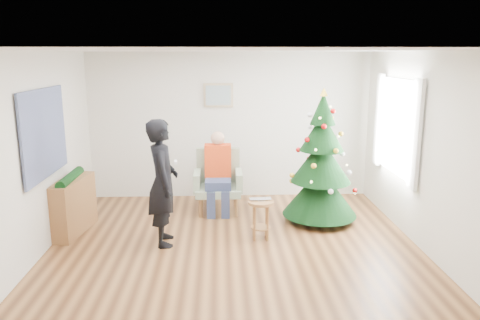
{
  "coord_description": "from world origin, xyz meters",
  "views": [
    {
      "loc": [
        -0.18,
        -5.81,
        2.55
      ],
      "look_at": [
        0.1,
        0.6,
        1.1
      ],
      "focal_mm": 35.0,
      "sensor_mm": 36.0,
      "label": 1
    }
  ],
  "objects_px": {
    "armchair": "(218,189)",
    "standing_man": "(163,183)",
    "console": "(73,206)",
    "christmas_tree": "(321,163)",
    "stool": "(261,219)"
  },
  "relations": [
    {
      "from": "armchair",
      "to": "standing_man",
      "type": "relative_size",
      "value": 0.59
    },
    {
      "from": "standing_man",
      "to": "console",
      "type": "xyz_separation_m",
      "value": [
        -1.37,
        0.46,
        -0.46
      ]
    },
    {
      "from": "christmas_tree",
      "to": "stool",
      "type": "bearing_deg",
      "value": -145.3
    },
    {
      "from": "standing_man",
      "to": "console",
      "type": "relative_size",
      "value": 1.73
    },
    {
      "from": "stool",
      "to": "console",
      "type": "bearing_deg",
      "value": 172.42
    },
    {
      "from": "stool",
      "to": "console",
      "type": "height_order",
      "value": "console"
    },
    {
      "from": "stool",
      "to": "standing_man",
      "type": "distance_m",
      "value": 1.46
    },
    {
      "from": "stool",
      "to": "standing_man",
      "type": "bearing_deg",
      "value": -175.62
    },
    {
      "from": "standing_man",
      "to": "stool",
      "type": "bearing_deg",
      "value": -93.23
    },
    {
      "from": "christmas_tree",
      "to": "standing_man",
      "type": "xyz_separation_m",
      "value": [
        -2.32,
        -0.78,
        -0.07
      ]
    },
    {
      "from": "console",
      "to": "christmas_tree",
      "type": "bearing_deg",
      "value": 13.31
    },
    {
      "from": "christmas_tree",
      "to": "armchair",
      "type": "distance_m",
      "value": 1.77
    },
    {
      "from": "stool",
      "to": "armchair",
      "type": "distance_m",
      "value": 1.39
    },
    {
      "from": "christmas_tree",
      "to": "armchair",
      "type": "bearing_deg",
      "value": 160.09
    },
    {
      "from": "standing_man",
      "to": "christmas_tree",
      "type": "bearing_deg",
      "value": -79.01
    }
  ]
}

